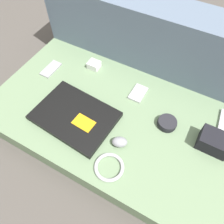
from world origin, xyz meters
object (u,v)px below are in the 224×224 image
laptop (75,116)px  speaker_puck (167,123)px  phone_silver (138,93)px  charger_brick (94,65)px  phone_black (51,69)px  computer_mouse (120,142)px  camera_pouch (214,142)px

laptop → speaker_puck: same height
phone_silver → charger_brick: 0.28m
speaker_puck → phone_black: bearing=177.8°
phone_silver → phone_black: phone_silver is taller
laptop → charger_brick: charger_brick is taller
computer_mouse → phone_silver: 0.28m
camera_pouch → charger_brick: (-0.66, 0.16, -0.02)m
charger_brick → speaker_puck: bearing=-17.9°
phone_black → laptop: bearing=-32.9°
laptop → charger_brick: 0.32m
laptop → charger_brick: bearing=110.7°
laptop → camera_pouch: bearing=19.5°
computer_mouse → phone_black: computer_mouse is taller
laptop → speaker_puck: bearing=27.9°
laptop → computer_mouse: (0.23, -0.02, 0.01)m
computer_mouse → phone_black: bearing=133.9°
laptop → phone_silver: bearing=58.3°
laptop → charger_brick: size_ratio=6.10×
computer_mouse → phone_silver: size_ratio=0.75×
speaker_puck → charger_brick: size_ratio=1.42×
charger_brick → phone_black: bearing=-146.6°
speaker_puck → phone_silver: 0.21m
phone_silver → phone_black: size_ratio=0.86×
phone_silver → charger_brick: charger_brick is taller
phone_black → charger_brick: charger_brick is taller
computer_mouse → phone_black: 0.55m
computer_mouse → speaker_puck: size_ratio=0.90×
speaker_puck → charger_brick: 0.48m
speaker_puck → phone_black: 0.65m
phone_silver → charger_brick: (-0.28, 0.05, 0.01)m
laptop → phone_silver: size_ratio=3.58×
speaker_puck → charger_brick: (-0.46, 0.15, 0.00)m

